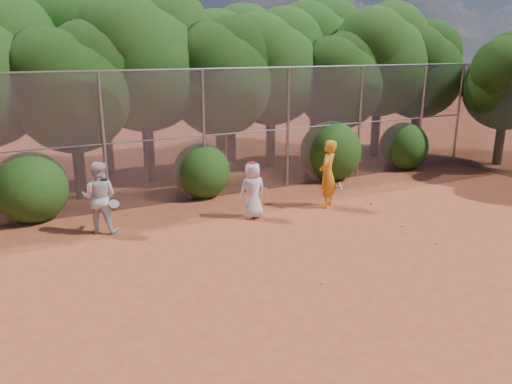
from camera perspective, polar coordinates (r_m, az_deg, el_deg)
ground at (r=11.48m, az=10.30°, el=-7.75°), size 80.00×80.00×0.00m
fence_back at (r=15.82m, az=-2.98°, el=6.88°), size 20.05×0.09×4.03m
tree_2 at (r=16.24m, az=-20.25°, el=11.61°), size 3.99×3.47×5.47m
tree_3 at (r=17.69m, az=-12.63°, el=15.13°), size 4.89×4.26×6.70m
tree_4 at (r=17.95m, az=-4.08°, el=13.44°), size 4.19×3.64×5.73m
tree_5 at (r=19.77m, az=1.85°, el=14.56°), size 4.51×3.92×6.17m
tree_6 at (r=20.30m, az=9.58°, el=12.75°), size 3.86×3.36×5.29m
tree_7 at (r=22.31m, az=14.09°, el=14.88°), size 4.77×4.14×6.53m
tree_8 at (r=23.46m, az=18.29°, el=13.47°), size 4.25×3.70×5.82m
tree_10 at (r=19.62m, az=-17.32°, el=15.55°), size 5.15×4.48×7.06m
tree_11 at (r=20.75m, az=-2.87°, el=14.94°), size 4.64×4.03×6.35m
tree_12 at (r=23.47m, az=6.94°, el=15.84°), size 5.02×4.37×6.88m
tree_13 at (r=22.37m, az=26.88°, el=11.57°), size 3.86×3.36×5.29m
bush_0 at (r=14.99m, az=-24.37°, el=0.80°), size 2.00×2.00×2.00m
bush_1 at (r=15.99m, az=-6.25°, el=2.69°), size 1.80×1.80×1.80m
bush_2 at (r=18.29m, az=8.55°, el=4.95°), size 2.20×2.20×2.20m
bush_3 at (r=20.53m, az=16.54°, el=5.26°), size 1.90×1.90×1.90m
player_yellow at (r=14.88m, az=8.18°, el=2.04°), size 0.96×0.83×2.03m
player_teen at (r=13.82m, az=-0.39°, el=0.22°), size 0.78×0.51×1.62m
player_white at (r=13.33m, az=-17.47°, el=-0.58°), size 1.14×1.06×1.87m
ball_0 at (r=13.90m, az=16.39°, el=-3.71°), size 0.07×0.07×0.07m
ball_1 at (r=16.62m, az=14.76°, el=-0.33°), size 0.07×0.07×0.07m
ball_2 at (r=12.97m, az=19.98°, el=-5.49°), size 0.07×0.07×0.07m
ball_3 at (r=14.59m, az=15.04°, el=-2.66°), size 0.07×0.07×0.07m
ball_4 at (r=10.34m, az=7.63°, el=-10.20°), size 0.07×0.07×0.07m
ball_5 at (r=15.61m, az=13.05°, el=-1.28°), size 0.07×0.07×0.07m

